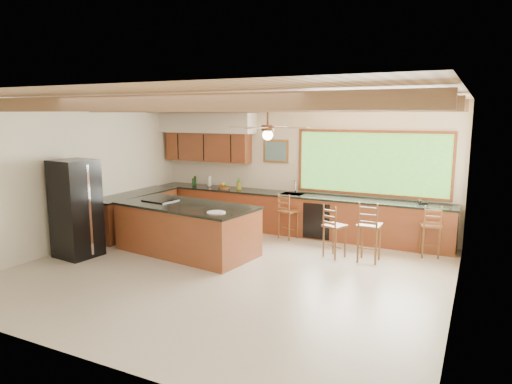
% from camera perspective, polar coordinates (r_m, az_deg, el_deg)
% --- Properties ---
extents(ground, '(7.20, 7.20, 0.00)m').
position_cam_1_polar(ground, '(8.11, -3.38, -9.85)').
color(ground, '#B9AF99').
rests_on(ground, ground).
extents(room_shell, '(7.27, 6.54, 3.02)m').
position_cam_1_polar(room_shell, '(8.31, -2.30, 6.26)').
color(room_shell, silver).
rests_on(room_shell, ground).
extents(counter_run, '(7.12, 3.10, 1.22)m').
position_cam_1_polar(counter_run, '(10.49, -0.46, -2.67)').
color(counter_run, brown).
rests_on(counter_run, ground).
extents(island, '(2.93, 1.64, 0.99)m').
position_cam_1_polar(island, '(9.12, -8.65, -4.52)').
color(island, brown).
rests_on(island, ground).
extents(refrigerator, '(0.80, 0.78, 1.87)m').
position_cam_1_polar(refrigerator, '(9.35, -21.58, -1.94)').
color(refrigerator, black).
rests_on(refrigerator, ground).
extents(bar_stool_a, '(0.45, 0.45, 1.02)m').
position_cam_1_polar(bar_stool_a, '(9.98, 3.94, -2.51)').
color(bar_stool_a, brown).
rests_on(bar_stool_a, ground).
extents(bar_stool_b, '(0.48, 0.48, 1.02)m').
position_cam_1_polar(bar_stool_b, '(8.77, 9.72, -4.32)').
color(bar_stool_b, brown).
rests_on(bar_stool_b, ground).
extents(bar_stool_c, '(0.41, 0.41, 1.15)m').
position_cam_1_polar(bar_stool_c, '(8.63, 13.93, -4.21)').
color(bar_stool_c, brown).
rests_on(bar_stool_c, ground).
extents(bar_stool_d, '(0.45, 0.45, 1.03)m').
position_cam_1_polar(bar_stool_d, '(9.29, 20.95, -4.03)').
color(bar_stool_d, brown).
rests_on(bar_stool_d, ground).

